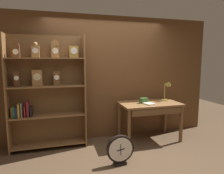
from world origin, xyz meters
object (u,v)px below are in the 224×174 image
(workbench, at_px, (150,107))
(open_repair_manual, at_px, (149,104))
(bookshelf, at_px, (45,91))
(toolbox_small, at_px, (144,100))
(desk_lamp, at_px, (167,88))
(round_clock_large, at_px, (120,150))

(workbench, xyz_separation_m, open_repair_manual, (-0.08, -0.10, 0.10))
(bookshelf, bearing_deg, toolbox_small, -4.43)
(bookshelf, bearing_deg, open_repair_manual, -8.29)
(toolbox_small, bearing_deg, workbench, -16.61)
(desk_lamp, distance_m, round_clock_large, 1.84)
(bookshelf, xyz_separation_m, desk_lamp, (2.52, -0.08, -0.03))
(workbench, bearing_deg, bookshelf, 174.79)
(bookshelf, relative_size, desk_lamp, 4.65)
(toolbox_small, xyz_separation_m, round_clock_large, (-0.79, -0.84, -0.60))
(bookshelf, height_order, desk_lamp, bookshelf)
(bookshelf, height_order, round_clock_large, bookshelf)
(bookshelf, distance_m, round_clock_large, 1.74)
(desk_lamp, bearing_deg, workbench, -166.40)
(open_repair_manual, xyz_separation_m, round_clock_large, (-0.83, -0.70, -0.56))
(toolbox_small, bearing_deg, round_clock_large, -133.28)
(desk_lamp, bearing_deg, bookshelf, 178.23)
(bookshelf, relative_size, open_repair_manual, 9.74)
(desk_lamp, bearing_deg, open_repair_manual, -158.57)
(toolbox_small, height_order, open_repair_manual, toolbox_small)
(open_repair_manual, bearing_deg, desk_lamp, 6.65)
(round_clock_large, bearing_deg, desk_lamp, 33.50)
(open_repair_manual, relative_size, round_clock_large, 0.45)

